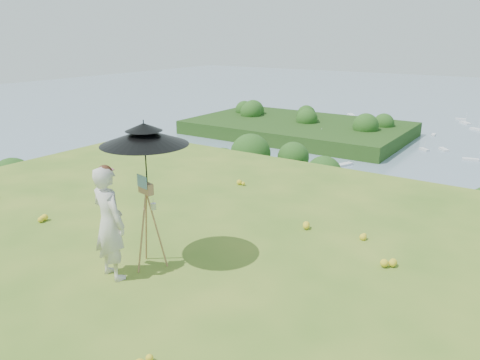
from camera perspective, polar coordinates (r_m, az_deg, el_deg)
The scene contains 10 objects.
ground at distance 8.49m, azimuth -13.45°, elevation -8.25°, with size 14.00×14.00×0.00m, color #426F1F.
shoreline_tier at distance 89.52m, azimuth 27.00°, elevation -10.83°, with size 170.00×28.00×8.00m, color #6E6358.
peninsula at distance 182.23m, azimuth 7.10°, elevation 7.07°, with size 90.00×60.00×12.00m, color #16350E, non-canonical shape.
slope_trees at distance 44.56m, azimuth 23.54°, elevation -8.76°, with size 110.00×50.00×6.00m, color #214514, non-canonical shape.
moored_boats at distance 171.17m, azimuth 26.98°, elevation 3.01°, with size 140.00×140.00×0.70m, color white, non-canonical shape.
wildflowers at distance 8.61m, azimuth -12.26°, elevation -7.33°, with size 10.00×10.50×0.12m, color gold, non-canonical shape.
painter at distance 7.32m, azimuth -15.65°, elevation -5.06°, with size 0.65×0.43×1.78m, color beige.
field_easel at distance 7.54m, azimuth -11.16°, elevation -5.00°, with size 0.59×0.59×1.55m, color olive, non-canonical shape.
sun_umbrella at distance 7.23m, azimuth -11.45°, elevation 2.84°, with size 1.34×1.34×1.12m, color black, non-canonical shape.
painter_cap at distance 7.05m, azimuth -16.21°, elevation 1.26°, with size 0.22×0.26×0.10m, color #CC7082, non-canonical shape.
Camera 1 is at (5.76, -5.07, 3.62)m, focal length 35.00 mm.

